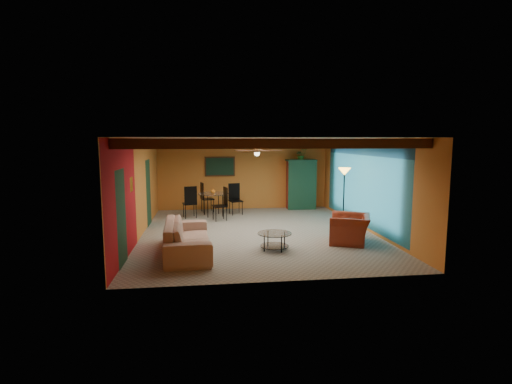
{
  "coord_description": "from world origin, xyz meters",
  "views": [
    {
      "loc": [
        -1.45,
        -10.97,
        2.65
      ],
      "look_at": [
        0.0,
        0.2,
        1.15
      ],
      "focal_mm": 27.44,
      "sensor_mm": 36.0,
      "label": 1
    }
  ],
  "objects": [
    {
      "name": "ceiling_fan",
      "position": [
        0.0,
        0.0,
        2.36
      ],
      "size": [
        1.5,
        1.5,
        0.44
      ],
      "primitive_type": null,
      "color": "#472614",
      "rests_on": "ceiling"
    },
    {
      "name": "coffee_table",
      "position": [
        0.19,
        -1.86,
        0.21
      ],
      "size": [
        1.08,
        1.08,
        0.43
      ],
      "primitive_type": null,
      "rotation": [
        0.0,
        0.0,
        -0.37
      ],
      "color": "silver",
      "rests_on": "ground"
    },
    {
      "name": "armchair",
      "position": [
        2.25,
        -1.44,
        0.37
      ],
      "size": [
        1.33,
        1.41,
        0.73
      ],
      "primitive_type": "imported",
      "rotation": [
        0.0,
        0.0,
        -1.96
      ],
      "color": "maroon",
      "rests_on": "ground"
    },
    {
      "name": "painting",
      "position": [
        -0.9,
        3.96,
        1.65
      ],
      "size": [
        1.05,
        0.03,
        0.65
      ],
      "primitive_type": "cube",
      "color": "black",
      "rests_on": "wall_back"
    },
    {
      "name": "armoire",
      "position": [
        2.2,
        3.7,
        0.93
      ],
      "size": [
        1.06,
        0.53,
        1.85
      ],
      "primitive_type": "cube",
      "rotation": [
        0.0,
        0.0,
        -0.01
      ],
      "color": "maroon",
      "rests_on": "ground"
    },
    {
      "name": "floor_lamp",
      "position": [
        2.65,
        0.17,
        0.92
      ],
      "size": [
        0.49,
        0.49,
        1.84
      ],
      "primitive_type": null,
      "rotation": [
        0.0,
        0.0,
        0.41
      ],
      "color": "black",
      "rests_on": "ground"
    },
    {
      "name": "vase",
      "position": [
        -1.2,
        2.65,
        1.2
      ],
      "size": [
        0.19,
        0.19,
        0.17
      ],
      "primitive_type": "imported",
      "rotation": [
        0.0,
        0.0,
        -0.14
      ],
      "color": "orange",
      "rests_on": "dining_table"
    },
    {
      "name": "sofa",
      "position": [
        -1.89,
        -1.87,
        0.38
      ],
      "size": [
        1.14,
        2.65,
        0.76
      ],
      "primitive_type": "imported",
      "rotation": [
        0.0,
        0.0,
        1.62
      ],
      "color": "#A17A67",
      "rests_on": "ground"
    },
    {
      "name": "room",
      "position": [
        0.0,
        0.11,
        2.36
      ],
      "size": [
        6.52,
        8.01,
        2.71
      ],
      "color": "gray",
      "rests_on": "ground"
    },
    {
      "name": "potted_plant",
      "position": [
        2.2,
        3.7,
        2.09
      ],
      "size": [
        0.45,
        0.4,
        0.47
      ],
      "primitive_type": "imported",
      "rotation": [
        0.0,
        0.0,
        0.08
      ],
      "color": "#26661E",
      "rests_on": "armoire"
    },
    {
      "name": "dining_table",
      "position": [
        -1.2,
        2.65,
        0.56
      ],
      "size": [
        2.58,
        2.58,
        1.11
      ],
      "primitive_type": null,
      "rotation": [
        0.0,
        0.0,
        0.24
      ],
      "color": "silver",
      "rests_on": "ground"
    }
  ]
}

